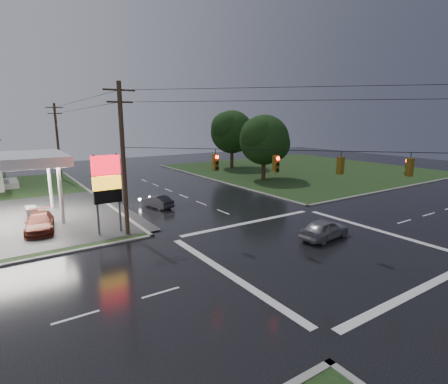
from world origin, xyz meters
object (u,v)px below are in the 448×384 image
utility_pole_n (58,141)px  tree_ne_near (265,140)px  car_pump (40,223)px  car_north (157,201)px  tree_ne_far (233,132)px  car_crossing (325,229)px  pylon_sign (107,181)px  utility_pole_nw (123,158)px

utility_pole_n → tree_ne_near: utility_pole_n is taller
utility_pole_n → car_pump: utility_pole_n is taller
tree_ne_near → car_north: size_ratio=2.43×
tree_ne_near → tree_ne_far: tree_ne_far is taller
tree_ne_near → utility_pole_n: bearing=145.9°
car_crossing → pylon_sign: bearing=46.6°
utility_pole_nw → tree_ne_near: (23.64, 12.49, -0.16)m
car_north → car_crossing: bearing=99.0°
tree_ne_far → car_pump: 38.09m
pylon_sign → car_pump: pylon_sign is taller
pylon_sign → car_north: size_ratio=1.62×
utility_pole_nw → car_pump: size_ratio=2.28×
car_pump → utility_pole_n: bearing=86.3°
utility_pole_n → car_crossing: (11.57, -37.10, -4.75)m
car_pump → tree_ne_far: bearing=40.8°
pylon_sign → utility_pole_n: size_ratio=0.57×
utility_pole_n → car_north: (5.06, -22.10, -4.86)m
car_north → tree_ne_far: bearing=-154.4°
car_crossing → car_pump: (-16.87, 13.10, -0.02)m
utility_pole_nw → car_pump: bearing=139.7°
pylon_sign → tree_ne_far: bearing=40.4°
tree_ne_near → car_crossing: tree_ne_near is taller
utility_pole_nw → car_pump: (-5.30, 4.50, -5.02)m
tree_ne_near → car_crossing: bearing=-119.8°
pylon_sign → car_crossing: bearing=-37.4°
pylon_sign → tree_ne_far: size_ratio=0.61×
car_north → utility_pole_n: bearing=-91.5°
car_north → car_pump: 10.54m
car_crossing → car_pump: 21.36m
pylon_sign → car_crossing: (12.57, -9.60, -3.29)m
pylon_sign → car_north: (6.06, 5.40, -3.40)m
tree_ne_far → utility_pole_nw: bearing=-137.4°
tree_ne_far → car_crossing: 36.77m
pylon_sign → utility_pole_nw: bearing=-45.0°
utility_pole_nw → car_pump: utility_pole_nw is taller
pylon_sign → utility_pole_n: (1.00, 27.50, 1.46)m
pylon_sign → car_pump: size_ratio=1.25×
tree_ne_far → car_pump: (-31.95, -19.99, -5.48)m
utility_pole_nw → utility_pole_n: bearing=90.0°
utility_pole_nw → utility_pole_n: 28.50m
tree_ne_far → car_north: tree_ne_far is taller
car_north → tree_ne_near: bearing=-176.3°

